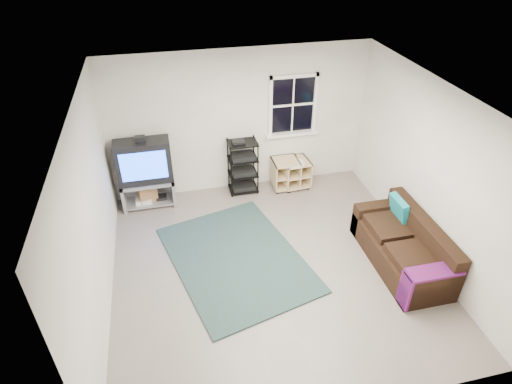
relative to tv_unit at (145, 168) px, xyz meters
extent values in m
plane|color=slate|center=(1.72, -2.05, -0.74)|extent=(4.60, 4.60, 0.00)
plane|color=white|center=(1.72, -2.05, 1.86)|extent=(4.60, 4.60, 0.00)
plane|color=white|center=(1.72, 0.25, 0.56)|extent=(4.60, 0.00, 4.60)
plane|color=white|center=(1.72, -4.35, 0.56)|extent=(4.60, 0.00, 4.60)
plane|color=white|center=(-0.58, -2.05, 0.56)|extent=(0.00, 4.60, 4.60)
plane|color=white|center=(4.02, -2.05, 0.56)|extent=(0.00, 4.60, 4.60)
cube|color=black|center=(2.67, 0.24, 0.81)|extent=(0.80, 0.01, 1.02)
cube|color=white|center=(2.67, 0.22, 1.33)|extent=(0.88, 0.06, 0.06)
cube|color=white|center=(2.67, 0.20, 0.26)|extent=(0.98, 0.14, 0.05)
cube|color=white|center=(2.26, 0.22, 0.81)|extent=(0.06, 0.06, 1.10)
cube|color=white|center=(3.08, 0.22, 0.81)|extent=(0.06, 0.06, 1.10)
cube|color=white|center=(2.67, 0.22, 0.81)|extent=(0.78, 0.04, 0.04)
cube|color=#93939A|center=(0.00, -0.01, -0.26)|extent=(0.92, 0.46, 0.06)
cube|color=#93939A|center=(-0.43, -0.01, -0.49)|extent=(0.06, 0.46, 0.50)
cube|color=#93939A|center=(0.43, -0.01, -0.49)|extent=(0.06, 0.46, 0.50)
cube|color=#93939A|center=(0.00, -0.01, -0.68)|extent=(0.81, 0.42, 0.04)
cube|color=#93939A|center=(0.00, 0.20, -0.49)|extent=(0.92, 0.04, 0.50)
cube|color=silver|center=(-0.11, -0.04, -0.62)|extent=(0.28, 0.22, 0.07)
cube|color=black|center=(0.20, -0.01, -0.63)|extent=(0.18, 0.17, 0.06)
cube|color=black|center=(0.00, -0.01, 0.14)|extent=(0.92, 0.39, 0.75)
cube|color=#1E52FF|center=(0.00, -0.21, 0.16)|extent=(0.75, 0.01, 0.51)
cube|color=black|center=(0.00, -0.01, 0.56)|extent=(0.17, 0.12, 0.09)
cylinder|color=black|center=(1.47, -0.13, -0.22)|extent=(0.02, 0.02, 1.05)
cylinder|color=black|center=(1.96, -0.13, -0.22)|extent=(0.02, 0.02, 1.05)
cylinder|color=black|center=(1.47, 0.21, -0.22)|extent=(0.02, 0.02, 1.05)
cylinder|color=black|center=(1.96, 0.21, -0.22)|extent=(0.02, 0.02, 1.05)
cube|color=black|center=(1.71, 0.04, -0.69)|extent=(0.52, 0.38, 0.02)
cube|color=black|center=(1.71, 0.04, -0.64)|extent=(0.41, 0.30, 0.09)
cube|color=black|center=(1.71, 0.04, -0.37)|extent=(0.52, 0.38, 0.02)
cube|color=black|center=(1.71, 0.04, -0.32)|extent=(0.41, 0.30, 0.09)
cube|color=black|center=(1.71, 0.04, -0.06)|extent=(0.52, 0.38, 0.02)
cube|color=black|center=(1.71, 0.04, 0.00)|extent=(0.41, 0.30, 0.09)
cube|color=black|center=(1.71, 0.04, 0.26)|extent=(0.52, 0.38, 0.02)
cube|color=#D6BC84|center=(2.51, -0.01, -0.18)|extent=(0.48, 0.48, 0.02)
cube|color=#D6BC84|center=(2.51, -0.01, -0.68)|extent=(0.48, 0.48, 0.02)
cube|color=#D6BC84|center=(2.28, -0.01, -0.43)|extent=(0.02, 0.48, 0.52)
cube|color=#D6BC84|center=(2.74, -0.01, -0.43)|extent=(0.02, 0.48, 0.52)
cube|color=#D6BC84|center=(2.51, 0.22, -0.43)|extent=(0.44, 0.02, 0.52)
cube|color=#D6BC84|center=(2.51, -0.01, -0.45)|extent=(0.44, 0.46, 0.02)
cylinder|color=black|center=(2.32, -0.20, -0.72)|extent=(0.05, 0.05, 0.05)
cylinder|color=black|center=(2.70, 0.18, -0.72)|extent=(0.05, 0.05, 0.05)
cube|color=#D6BC84|center=(2.71, -0.01, -0.21)|extent=(0.52, 0.52, 0.02)
cube|color=#D6BC84|center=(2.71, -0.01, -0.68)|extent=(0.52, 0.52, 0.02)
cube|color=#D6BC84|center=(2.48, -0.03, -0.44)|extent=(0.06, 0.49, 0.49)
cube|color=#D6BC84|center=(2.94, 0.01, -0.44)|extent=(0.06, 0.49, 0.49)
cube|color=#D6BC84|center=(2.69, 0.22, -0.44)|extent=(0.44, 0.06, 0.49)
cube|color=#D6BC84|center=(2.71, -0.01, -0.46)|extent=(0.48, 0.50, 0.02)
cylinder|color=black|center=(2.53, -0.22, -0.71)|extent=(0.05, 0.05, 0.05)
cylinder|color=black|center=(2.89, 0.20, -0.71)|extent=(0.05, 0.05, 0.05)
cylinder|color=silver|center=(2.67, -0.12, -0.19)|extent=(0.35, 0.35, 0.03)
cube|color=black|center=(3.59, -2.41, -0.55)|extent=(0.80, 1.77, 0.37)
cube|color=black|center=(3.88, -2.41, -0.18)|extent=(0.21, 1.77, 0.38)
cube|color=black|center=(3.59, -1.63, -0.47)|extent=(0.80, 0.21, 0.55)
cube|color=black|center=(3.59, -3.19, -0.47)|extent=(0.80, 0.21, 0.55)
cube|color=black|center=(3.52, -2.76, -0.31)|extent=(0.53, 0.64, 0.12)
cube|color=black|center=(3.52, -2.05, -0.31)|extent=(0.53, 0.64, 0.12)
cube|color=#1CA8A6|center=(3.75, -1.92, -0.10)|extent=(0.18, 0.42, 0.37)
cube|color=navy|center=(3.57, -3.19, -0.17)|extent=(0.73, 0.27, 0.04)
cube|color=navy|center=(3.21, -3.19, -0.45)|extent=(0.04, 0.27, 0.51)
cube|color=#312315|center=(1.23, -1.79, -0.73)|extent=(2.33, 2.81, 0.03)
cube|color=#986944|center=(-0.03, -0.02, -0.52)|extent=(0.36, 0.29, 0.44)
camera|label=1|loc=(0.44, -6.55, 3.74)|focal=30.00mm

